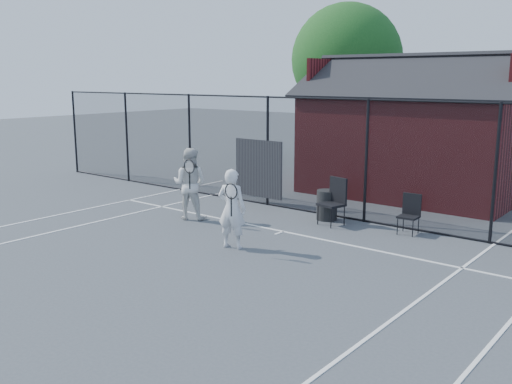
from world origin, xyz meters
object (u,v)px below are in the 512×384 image
Objects in this scene: chair_right at (409,215)px; chair_left at (331,202)px; player_back at (190,184)px; waste_bin at (327,205)px; player_front at (232,209)px; clubhouse at (415,141)px.

chair_left is at bearing -170.98° from chair_right.
player_back reaches higher than waste_bin.
player_back reaches higher than chair_right.
player_back is at bearing -142.98° from waste_bin.
player_front reaches higher than chair_left.
chair_right is at bearing -67.53° from clubhouse.
chair_right is at bearing 53.41° from player_front.
player_front is 2.23× the size of waste_bin.
player_front reaches higher than waste_bin.
chair_right is 1.20× the size of waste_bin.
player_front is 2.97m from chair_left.
clubhouse is at bearing 85.47° from player_front.
clubhouse is 8.72× the size of waste_bin.
clubhouse reaches higher than waste_bin.
clubhouse is 4.58m from waste_bin.
player_front is 1.50× the size of chair_left.
player_front is at bearing -26.50° from player_back.
chair_right is (4.87, 2.05, -0.45)m from player_back.
chair_left is at bearing -46.98° from waste_bin.
waste_bin is (-2.15, 0.00, -0.07)m from chair_right.
clubhouse is at bearing 109.42° from chair_right.
chair_left reaches higher than waste_bin.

